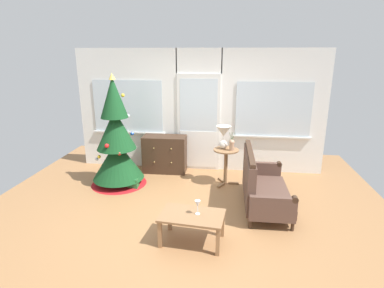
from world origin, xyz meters
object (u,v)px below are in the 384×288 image
Objects in this scene: dresser_cabinet at (165,154)px; christmas_tree at (117,145)px; table_lamp at (224,134)px; settee_sofa at (260,185)px; side_table at (226,160)px; wine_glass at (198,204)px; flower_vase at (232,144)px; gift_box at (133,183)px; coffee_table at (192,219)px.

christmas_tree is at bearing -134.99° from dresser_cabinet.
christmas_tree is 2.02m from table_lamp.
settee_sofa is (1.88, -1.37, -0.01)m from dresser_cabinet.
side_table reaches higher than wine_glass.
christmas_tree is 6.04× the size of flower_vase.
side_table is at bearing 6.64° from christmas_tree.
gift_box is at bearing -165.29° from table_lamp.
dresser_cabinet is at bearing 158.38° from side_table.
table_lamp is at bearing 7.97° from christmas_tree.
flower_vase reaches higher than wine_glass.
christmas_tree is 2.46m from coffee_table.
dresser_cabinet is 4.64× the size of wine_glass.
dresser_cabinet reaches higher than gift_box.
gift_box is (-1.72, -0.40, -0.41)m from side_table.
side_table is (2.06, 0.24, -0.29)m from christmas_tree.
flower_vase is at bearing 121.21° from settee_sofa.
christmas_tree reaches higher than wine_glass.
dresser_cabinet is 1.02× the size of coffee_table.
wine_glass is at bearing 17.76° from coffee_table.
gift_box is at bearing -24.85° from christmas_tree.
table_lamp is 2.08m from wine_glass.
side_table is 0.34m from flower_vase.
dresser_cabinet reaches higher than coffee_table.
settee_sofa is 3.49× the size of table_lamp.
christmas_tree is at bearing -172.03° from table_lamp.
flower_vase is (0.16, -0.10, -0.17)m from table_lamp.
settee_sofa is at bearing -54.35° from table_lamp.
table_lamp is (-0.64, 0.89, 0.61)m from settee_sofa.
table_lamp reaches higher than flower_vase.
settee_sofa is 2.36m from gift_box.
table_lamp is (-0.06, 0.04, 0.49)m from side_table.
wine_glass is (-0.27, -2.02, -0.44)m from table_lamp.
christmas_tree is 10.85× the size of wine_glass.
flower_vase reaches higher than side_table.
coffee_table is (0.90, -2.51, -0.04)m from dresser_cabinet.
table_lamp is (1.24, -0.48, 0.60)m from dresser_cabinet.
flower_vase is (1.40, -0.58, 0.43)m from dresser_cabinet.
settee_sofa reaches higher than wine_glass.
flower_vase is at bearing -22.34° from dresser_cabinet.
dresser_cabinet is 1.40m from side_table.
gift_box is at bearing 129.47° from coffee_table.
side_table is 0.49m from table_lamp.
dresser_cabinet is 1.05m from gift_box.
side_table is at bearing -21.62° from dresser_cabinet.
table_lamp is at bearing 14.71° from gift_box.
gift_box is (-1.66, -0.44, -0.90)m from table_lamp.
settee_sofa is at bearing 50.95° from wine_glass.
flower_vase is 1.99m from gift_box.
wine_glass is (-0.43, -1.92, -0.27)m from flower_vase.
dresser_cabinet is 2.59× the size of flower_vase.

